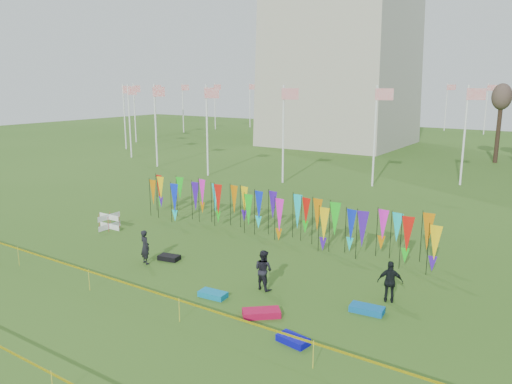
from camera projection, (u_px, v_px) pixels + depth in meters
The scene contains 13 objects.
ground at pixel (166, 282), 21.02m from camera, with size 160.00×160.00×0.00m, color #2E5518.
flagpole_ring at pixel (340, 114), 66.70m from camera, with size 57.40×56.16×8.00m.
banner_row at pixel (269, 209), 26.74m from camera, with size 18.64×0.64×2.46m.
caution_tape_near at pixel (118, 282), 19.09m from camera, with size 26.00×0.02×0.90m.
box_kite at pixel (109, 222), 28.46m from camera, with size 0.80×0.80×0.89m.
person_left at pixel (145, 247), 23.01m from camera, with size 0.59×0.43×1.61m, color black.
person_mid at pixel (263, 270), 20.15m from camera, with size 0.81×0.50×1.66m, color black.
person_right at pixel (390, 282), 18.97m from camera, with size 0.96×0.55×1.64m, color black.
kite_bag_turquoise at pixel (213, 294), 19.55m from camera, with size 1.10×0.55×0.22m, color #0B80B2.
kite_bag_blue at pixel (293, 340), 16.11m from camera, with size 1.04×0.55×0.22m, color #0A0AB2.
kite_bag_red at pixel (261, 313), 17.93m from camera, with size 1.35×0.62×0.25m, color #BB0C3A.
kite_bag_black at pixel (169, 258), 23.61m from camera, with size 0.98×0.57×0.23m, color black.
kite_bag_teal at pixel (367, 309), 18.25m from camera, with size 1.22×0.58×0.23m, color #0C61AC.
Camera 1 is at (14.13, -14.25, 8.27)m, focal length 35.00 mm.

